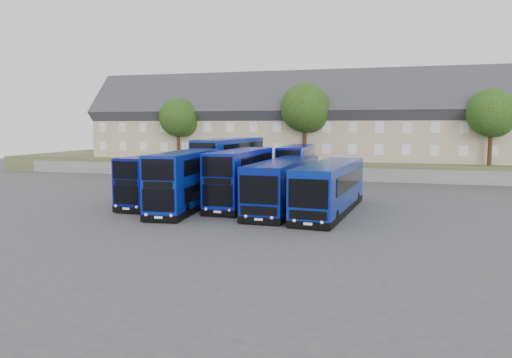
{
  "coord_description": "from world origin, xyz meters",
  "views": [
    {
      "loc": [
        12.73,
        -32.73,
        6.31
      ],
      "look_at": [
        2.29,
        3.62,
        2.2
      ],
      "focal_mm": 35.0,
      "sensor_mm": 36.0,
      "label": 1
    }
  ],
  "objects_px": {
    "dd_front_left": "(159,180)",
    "tree_west": "(180,119)",
    "dd_front_mid": "(185,182)",
    "tree_east": "(493,115)",
    "tree_mid": "(307,110)",
    "coach_east_a": "(284,185)"
  },
  "relations": [
    {
      "from": "dd_front_left",
      "to": "tree_west",
      "type": "relative_size",
      "value": 1.29
    },
    {
      "from": "dd_front_left",
      "to": "dd_front_mid",
      "type": "distance_m",
      "value": 3.74
    },
    {
      "from": "tree_east",
      "to": "tree_mid",
      "type": "bearing_deg",
      "value": 178.57
    },
    {
      "from": "dd_front_left",
      "to": "dd_front_mid",
      "type": "xyz_separation_m",
      "value": [
        3.18,
        -1.96,
        0.2
      ]
    },
    {
      "from": "tree_west",
      "to": "tree_east",
      "type": "bearing_deg",
      "value": 0.0
    },
    {
      "from": "dd_front_left",
      "to": "tree_west",
      "type": "bearing_deg",
      "value": 111.63
    },
    {
      "from": "dd_front_left",
      "to": "dd_front_mid",
      "type": "relative_size",
      "value": 0.9
    },
    {
      "from": "dd_front_left",
      "to": "tree_east",
      "type": "height_order",
      "value": "tree_east"
    },
    {
      "from": "tree_east",
      "to": "dd_front_mid",
      "type": "bearing_deg",
      "value": -135.87
    },
    {
      "from": "coach_east_a",
      "to": "dd_front_left",
      "type": "bearing_deg",
      "value": -176.32
    },
    {
      "from": "dd_front_left",
      "to": "dd_front_mid",
      "type": "bearing_deg",
      "value": -30.52
    },
    {
      "from": "dd_front_left",
      "to": "coach_east_a",
      "type": "relative_size",
      "value": 0.74
    },
    {
      "from": "dd_front_left",
      "to": "tree_west",
      "type": "xyz_separation_m",
      "value": [
        -8.18,
        21.94,
        5.13
      ]
    },
    {
      "from": "coach_east_a",
      "to": "tree_west",
      "type": "relative_size",
      "value": 1.76
    },
    {
      "from": "tree_mid",
      "to": "dd_front_mid",
      "type": "bearing_deg",
      "value": -100.77
    },
    {
      "from": "coach_east_a",
      "to": "tree_mid",
      "type": "bearing_deg",
      "value": 97.1
    },
    {
      "from": "tree_west",
      "to": "tree_east",
      "type": "height_order",
      "value": "tree_east"
    },
    {
      "from": "dd_front_left",
      "to": "coach_east_a",
      "type": "bearing_deg",
      "value": 3.83
    },
    {
      "from": "dd_front_left",
      "to": "dd_front_mid",
      "type": "height_order",
      "value": "dd_front_mid"
    },
    {
      "from": "coach_east_a",
      "to": "tree_mid",
      "type": "distance_m",
      "value": 22.97
    },
    {
      "from": "tree_east",
      "to": "tree_west",
      "type": "bearing_deg",
      "value": -180.0
    },
    {
      "from": "coach_east_a",
      "to": "tree_west",
      "type": "distance_m",
      "value": 28.72
    }
  ]
}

